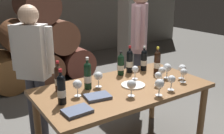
# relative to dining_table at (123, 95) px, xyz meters

# --- Properties ---
(cellar_back_wall) EXTENTS (10.00, 0.24, 2.80)m
(cellar_back_wall) POSITION_rel_dining_table_xyz_m (0.00, 4.20, 0.73)
(cellar_back_wall) COLOR slate
(cellar_back_wall) RESTS_ON ground_plane
(barrel_stack) EXTENTS (1.86, 0.90, 1.69)m
(barrel_stack) POSITION_rel_dining_table_xyz_m (0.00, 2.60, -0.01)
(barrel_stack) COLOR brown
(barrel_stack) RESTS_ON ground_plane
(stone_pillar) EXTENTS (0.32, 0.32, 2.60)m
(stone_pillar) POSITION_rel_dining_table_xyz_m (1.30, 1.60, 0.63)
(stone_pillar) COLOR slate
(stone_pillar) RESTS_ON ground_plane
(dining_table) EXTENTS (1.70, 0.90, 0.76)m
(dining_table) POSITION_rel_dining_table_xyz_m (0.00, 0.00, 0.00)
(dining_table) COLOR brown
(dining_table) RESTS_ON ground_plane
(wine_bottle_0) EXTENTS (0.07, 0.07, 0.30)m
(wine_bottle_0) POSITION_rel_dining_table_xyz_m (-0.57, 0.25, 0.22)
(wine_bottle_0) COLOR black
(wine_bottle_0) RESTS_ON dining_table
(wine_bottle_1) EXTENTS (0.07, 0.07, 0.31)m
(wine_bottle_1) POSITION_rel_dining_table_xyz_m (-0.66, -0.03, 0.22)
(wine_bottle_1) COLOR black
(wine_bottle_1) RESTS_ON dining_table
(wine_bottle_2) EXTENTS (0.07, 0.07, 0.32)m
(wine_bottle_2) POSITION_rel_dining_table_xyz_m (-0.32, 0.14, 0.23)
(wine_bottle_2) COLOR black
(wine_bottle_2) RESTS_ON dining_table
(wine_bottle_3) EXTENTS (0.07, 0.07, 0.31)m
(wine_bottle_3) POSITION_rel_dining_table_xyz_m (0.32, 0.32, 0.23)
(wine_bottle_3) COLOR black
(wine_bottle_3) RESTS_ON dining_table
(wine_bottle_4) EXTENTS (0.07, 0.07, 0.27)m
(wine_bottle_4) POSITION_rel_dining_table_xyz_m (0.18, 0.30, 0.21)
(wine_bottle_4) COLOR black
(wine_bottle_4) RESTS_ON dining_table
(wine_bottle_5) EXTENTS (0.07, 0.07, 0.29)m
(wine_bottle_5) POSITION_rel_dining_table_xyz_m (0.50, 0.28, 0.22)
(wine_bottle_5) COLOR black
(wine_bottle_5) RESTS_ON dining_table
(wine_bottle_6) EXTENTS (0.07, 0.07, 0.31)m
(wine_bottle_6) POSITION_rel_dining_table_xyz_m (0.56, 0.12, 0.22)
(wine_bottle_6) COLOR black
(wine_bottle_6) RESTS_ON dining_table
(wine_glass_0) EXTENTS (0.09, 0.09, 0.16)m
(wine_glass_0) POSITION_rel_dining_table_xyz_m (0.54, -0.06, 0.21)
(wine_glass_0) COLOR white
(wine_glass_0) RESTS_ON dining_table
(wine_glass_1) EXTENTS (0.07, 0.07, 0.15)m
(wine_glass_1) POSITION_rel_dining_table_xyz_m (0.33, -0.33, 0.20)
(wine_glass_1) COLOR white
(wine_glass_1) RESTS_ON dining_table
(wine_glass_2) EXTENTS (0.08, 0.08, 0.16)m
(wine_glass_2) POSITION_rel_dining_table_xyz_m (-0.21, 0.12, 0.20)
(wine_glass_2) COLOR white
(wine_glass_2) RESTS_ON dining_table
(wine_glass_3) EXTENTS (0.08, 0.08, 0.16)m
(wine_glass_3) POSITION_rel_dining_table_xyz_m (0.66, -0.16, 0.20)
(wine_glass_3) COLOR white
(wine_glass_3) RESTS_ON dining_table
(wine_glass_4) EXTENTS (0.07, 0.07, 0.15)m
(wine_glass_4) POSITION_rel_dining_table_xyz_m (0.23, 0.10, 0.20)
(wine_glass_4) COLOR white
(wine_glass_4) RESTS_ON dining_table
(wine_glass_5) EXTENTS (0.09, 0.09, 0.16)m
(wine_glass_5) POSITION_rel_dining_table_xyz_m (0.15, -0.36, 0.20)
(wine_glass_5) COLOR white
(wine_glass_5) RESTS_ON dining_table
(wine_glass_6) EXTENTS (0.07, 0.07, 0.15)m
(wine_glass_6) POSITION_rel_dining_table_xyz_m (0.59, -0.24, 0.19)
(wine_glass_6) COLOR white
(wine_glass_6) RESTS_ON dining_table
(wine_glass_7) EXTENTS (0.07, 0.07, 0.15)m
(wine_glass_7) POSITION_rel_dining_table_xyz_m (0.44, -0.08, 0.20)
(wine_glass_7) COLOR white
(wine_glass_7) RESTS_ON dining_table
(wine_glass_8) EXTENTS (0.08, 0.08, 0.16)m
(wine_glass_8) POSITION_rel_dining_table_xyz_m (-0.07, -0.23, 0.20)
(wine_glass_8) COLOR white
(wine_glass_8) RESTS_ON dining_table
(wine_glass_9) EXTENTS (0.07, 0.07, 0.14)m
(wine_glass_9) POSITION_rel_dining_table_xyz_m (0.30, -0.17, 0.19)
(wine_glass_9) COLOR white
(wine_glass_9) RESTS_ON dining_table
(wine_glass_10) EXTENTS (0.08, 0.08, 0.16)m
(wine_glass_10) POSITION_rel_dining_table_xyz_m (-0.48, 0.04, 0.20)
(wine_glass_10) COLOR white
(wine_glass_10) RESTS_ON dining_table
(tasting_notebook) EXTENTS (0.23, 0.17, 0.03)m
(tasting_notebook) POSITION_rel_dining_table_xyz_m (-0.62, -0.25, 0.11)
(tasting_notebook) COLOR #4C5670
(tasting_notebook) RESTS_ON dining_table
(leather_ledger) EXTENTS (0.24, 0.19, 0.03)m
(leather_ledger) POSITION_rel_dining_table_xyz_m (-0.35, -0.10, 0.11)
(leather_ledger) COLOR #4C5670
(leather_ledger) RESTS_ON dining_table
(serving_plate) EXTENTS (0.24, 0.24, 0.01)m
(serving_plate) POSITION_rel_dining_table_xyz_m (0.10, -0.04, 0.10)
(serving_plate) COLOR white
(serving_plate) RESTS_ON dining_table
(sommelier_presenting) EXTENTS (0.38, 0.36, 1.72)m
(sommelier_presenting) POSITION_rel_dining_table_xyz_m (0.81, 0.75, 0.37)
(sommelier_presenting) COLOR #383842
(sommelier_presenting) RESTS_ON ground_plane
(taster_seated_left) EXTENTS (0.36, 0.38, 1.54)m
(taster_seated_left) POSITION_rel_dining_table_xyz_m (-0.66, 0.72, 0.25)
(taster_seated_left) COLOR #383842
(taster_seated_left) RESTS_ON ground_plane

